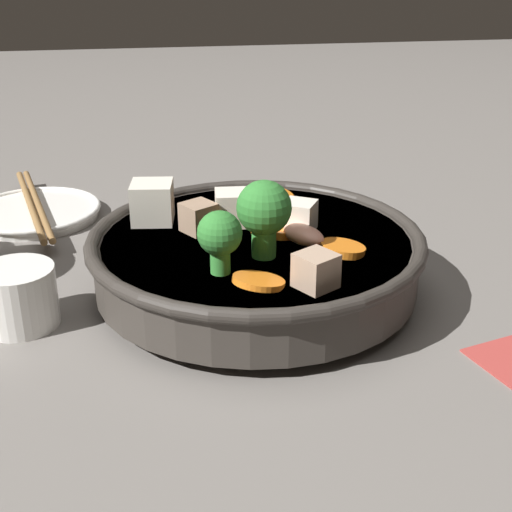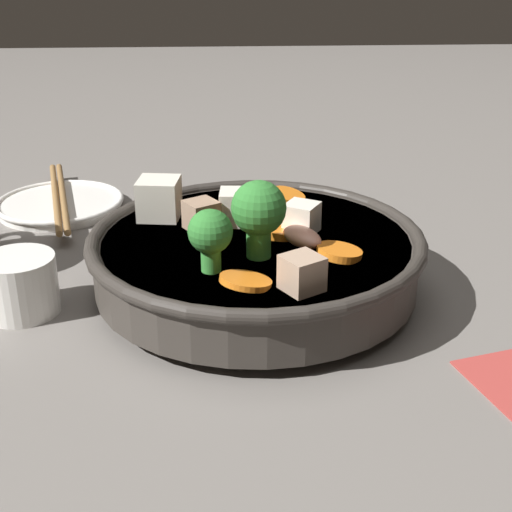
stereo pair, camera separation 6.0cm
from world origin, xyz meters
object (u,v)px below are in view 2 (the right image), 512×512
chopsticks_pair (59,196)px  side_saucer (60,204)px  stirfry_bowl (255,253)px  tea_cup (20,284)px

chopsticks_pair → side_saucer: bearing=63.4°
stirfry_bowl → chopsticks_pair: stirfry_bowl is taller
stirfry_bowl → tea_cup: (-0.02, 0.19, -0.01)m
stirfry_bowl → tea_cup: bearing=96.7°
side_saucer → tea_cup: bearing=-176.1°
stirfry_bowl → tea_cup: size_ratio=4.72×
stirfry_bowl → tea_cup: 0.19m
stirfry_bowl → tea_cup: stirfry_bowl is taller
side_saucer → tea_cup: tea_cup is taller
tea_cup → chopsticks_pair: size_ratio=0.27×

